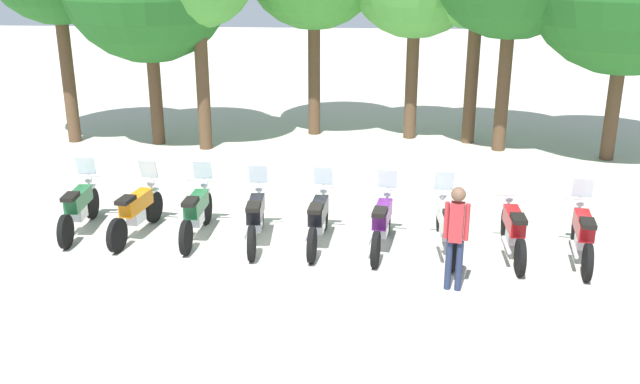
{
  "coord_description": "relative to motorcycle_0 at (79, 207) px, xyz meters",
  "views": [
    {
      "loc": [
        0.92,
        -12.1,
        5.23
      ],
      "look_at": [
        0.0,
        0.5,
        0.9
      ],
      "focal_mm": 39.32,
      "sensor_mm": 36.0,
      "label": 1
    }
  ],
  "objects": [
    {
      "name": "motorcycle_5",
      "position": [
        5.92,
        -0.4,
        0.0
      ],
      "size": [
        0.68,
        2.18,
        1.37
      ],
      "rotation": [
        0.0,
        0.0,
        1.43
      ],
      "color": "black",
      "rests_on": "ground_plane"
    },
    {
      "name": "motorcycle_7",
      "position": [
        8.27,
        -0.57,
        -0.01
      ],
      "size": [
        0.62,
        2.19,
        0.99
      ],
      "rotation": [
        0.0,
        0.0,
        1.55
      ],
      "color": "black",
      "rests_on": "ground_plane"
    },
    {
      "name": "motorcycle_0",
      "position": [
        0.0,
        0.0,
        0.0
      ],
      "size": [
        0.62,
        2.19,
        1.37
      ],
      "rotation": [
        0.0,
        0.0,
        1.64
      ],
      "color": "black",
      "rests_on": "ground_plane"
    },
    {
      "name": "motorcycle_6",
      "position": [
        7.09,
        -0.46,
        0.0
      ],
      "size": [
        0.62,
        2.19,
        1.37
      ],
      "rotation": [
        0.0,
        0.0,
        1.61
      ],
      "color": "black",
      "rests_on": "ground_plane"
    },
    {
      "name": "motorcycle_3",
      "position": [
        3.54,
        -0.29,
        0.0
      ],
      "size": [
        0.62,
        2.19,
        1.37
      ],
      "rotation": [
        0.0,
        0.0,
        1.63
      ],
      "color": "black",
      "rests_on": "ground_plane"
    },
    {
      "name": "motorcycle_4",
      "position": [
        4.73,
        -0.3,
        0.0
      ],
      "size": [
        0.62,
        2.19,
        1.37
      ],
      "rotation": [
        0.0,
        0.0,
        1.5
      ],
      "color": "black",
      "rests_on": "ground_plane"
    },
    {
      "name": "person_0",
      "position": [
        7.06,
        -2.02,
        0.53
      ],
      "size": [
        0.41,
        0.28,
        1.76
      ],
      "rotation": [
        0.0,
        0.0,
        4.5
      ],
      "color": "#232D4C",
      "rests_on": "ground_plane"
    },
    {
      "name": "motorcycle_8",
      "position": [
        9.46,
        -0.69,
        0.0
      ],
      "size": [
        0.69,
        2.18,
        1.37
      ],
      "rotation": [
        0.0,
        0.0,
        1.42
      ],
      "color": "black",
      "rests_on": "ground_plane"
    },
    {
      "name": "motorcycle_2",
      "position": [
        2.37,
        -0.11,
        0.0
      ],
      "size": [
        0.62,
        2.19,
        1.37
      ],
      "rotation": [
        0.0,
        0.0,
        1.56
      ],
      "color": "black",
      "rests_on": "ground_plane"
    },
    {
      "name": "motorcycle_1",
      "position": [
        1.19,
        -0.12,
        0.0
      ],
      "size": [
        0.68,
        2.18,
        1.37
      ],
      "rotation": [
        0.0,
        0.0,
        1.42
      ],
      "color": "black",
      "rests_on": "ground_plane"
    },
    {
      "name": "ground_plane",
      "position": [
        4.73,
        -0.39,
        -0.52
      ],
      "size": [
        80.0,
        80.0,
        0.0
      ],
      "primitive_type": "plane",
      "color": "#BCB7A8"
    }
  ]
}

